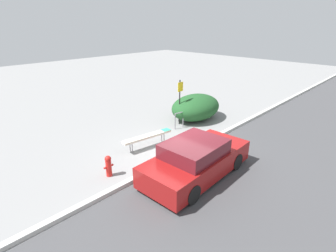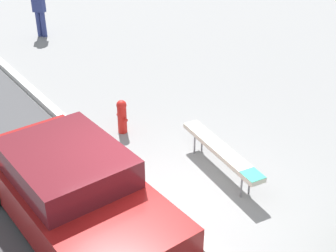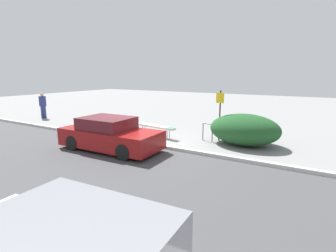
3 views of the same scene
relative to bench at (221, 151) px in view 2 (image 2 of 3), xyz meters
name	(u,v)px [view 2 (image 2 of 3)]	position (x,y,z in m)	size (l,w,h in m)	color
ground_plane	(161,210)	(0.24, -1.55, -0.49)	(60.00, 60.00, 0.00)	gray
curb	(161,207)	(0.24, -1.55, -0.43)	(60.00, 0.20, 0.13)	#B7B7B2
bench	(221,151)	(0.00, 0.00, 0.00)	(2.31, 0.64, 0.55)	gray
fire_hydrant	(122,115)	(-2.41, -0.69, -0.08)	(0.36, 0.22, 0.77)	red
pedestrian	(39,9)	(-9.57, 0.47, 0.45)	(0.45, 0.41, 1.76)	navy
parked_car_near	(73,191)	(-0.34, -2.83, 0.13)	(4.21, 1.89, 1.32)	black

